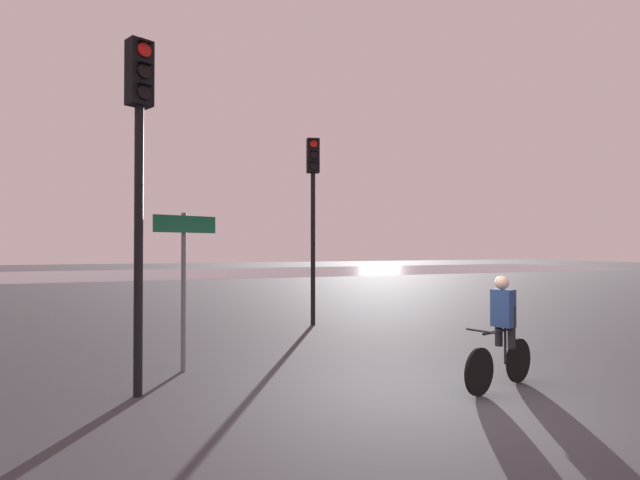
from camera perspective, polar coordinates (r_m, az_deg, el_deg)
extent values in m
plane|color=#333338|center=(7.17, 11.41, -17.28)|extent=(120.00, 120.00, 0.00)
cube|color=slate|center=(40.03, -16.03, -3.70)|extent=(80.00, 16.00, 0.01)
cylinder|color=black|center=(7.26, -20.03, -1.14)|extent=(0.12, 0.12, 3.97)
cube|color=black|center=(7.64, -19.94, 17.46)|extent=(0.39, 0.36, 0.90)
cylinder|color=red|center=(7.62, -19.44, 19.81)|extent=(0.18, 0.11, 0.19)
cube|color=black|center=(7.65, -19.36, 20.62)|extent=(0.22, 0.19, 0.02)
cylinder|color=black|center=(7.53, -19.45, 17.74)|extent=(0.18, 0.11, 0.19)
cube|color=black|center=(7.55, -19.37, 18.57)|extent=(0.22, 0.19, 0.02)
cylinder|color=black|center=(7.44, -19.46, 15.62)|extent=(0.18, 0.11, 0.19)
cube|color=black|center=(7.45, -19.38, 16.47)|extent=(0.22, 0.19, 0.02)
cylinder|color=black|center=(13.04, -0.81, -1.01)|extent=(0.12, 0.12, 3.98)
cube|color=black|center=(13.26, -0.81, 9.60)|extent=(0.36, 0.30, 0.90)
cylinder|color=red|center=(13.18, -0.71, 10.94)|extent=(0.19, 0.07, 0.19)
cube|color=black|center=(13.19, -0.70, 11.43)|extent=(0.21, 0.16, 0.02)
cylinder|color=black|center=(13.13, -0.71, 9.70)|extent=(0.19, 0.07, 0.19)
cube|color=black|center=(13.13, -0.70, 10.19)|extent=(0.21, 0.16, 0.02)
cylinder|color=black|center=(13.08, -0.71, 8.45)|extent=(0.19, 0.07, 0.19)
cube|color=black|center=(13.08, -0.70, 8.94)|extent=(0.21, 0.16, 0.02)
cylinder|color=slate|center=(8.53, -15.33, -5.73)|extent=(0.08, 0.08, 2.60)
cube|color=#116038|center=(8.45, -15.13, 1.76)|extent=(1.04, 0.42, 0.28)
cylinder|color=black|center=(7.37, 17.74, -14.15)|extent=(0.64, 0.25, 0.66)
cylinder|color=black|center=(8.26, 21.73, -12.67)|extent=(0.64, 0.25, 0.66)
cylinder|color=black|center=(7.71, 19.84, -9.75)|extent=(0.81, 0.31, 0.04)
cylinder|color=black|center=(7.88, 20.40, -11.22)|extent=(0.04, 0.04, 0.55)
cylinder|color=black|center=(7.30, 17.94, -9.87)|extent=(0.18, 0.45, 0.03)
cylinder|color=black|center=(7.88, 19.75, -9.19)|extent=(0.11, 0.11, 0.60)
cylinder|color=black|center=(7.79, 21.04, -9.29)|extent=(0.11, 0.11, 0.60)
cube|color=navy|center=(7.76, 20.20, -7.31)|extent=(0.29, 0.35, 0.54)
sphere|color=beige|center=(7.70, 20.07, -4.60)|extent=(0.20, 0.20, 0.20)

